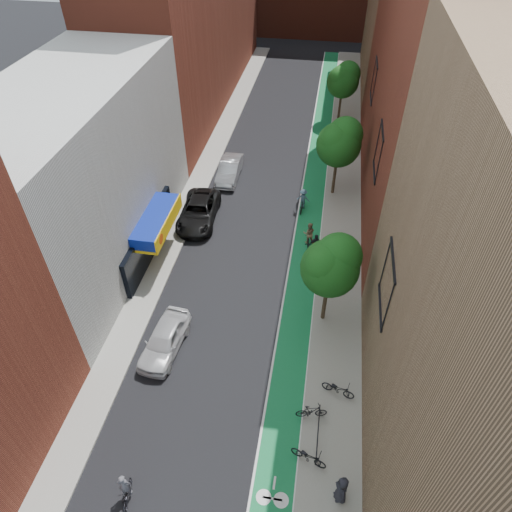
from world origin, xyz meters
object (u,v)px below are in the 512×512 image
at_px(pedestrian, 342,489).
at_px(parked_car_black, 199,212).
at_px(cyclist_lead, 126,491).
at_px(cyclist_lane_near, 309,237).
at_px(cyclist_lane_mid, 315,249).
at_px(cyclist_lane_far, 303,202).
at_px(parked_car_white, 165,340).
at_px(parked_car_silver, 229,170).

bearing_deg(pedestrian, parked_car_black, -162.52).
bearing_deg(cyclist_lead, parked_car_black, -94.54).
height_order(cyclist_lane_near, cyclist_lane_mid, cyclist_lane_near).
height_order(parked_car_black, cyclist_lane_far, cyclist_lane_far).
relative_size(cyclist_lead, cyclist_lane_far, 1.02).
bearing_deg(cyclist_lane_mid, parked_car_white, 40.50).
distance_m(parked_car_white, cyclist_lead, 8.28).
relative_size(parked_car_silver, cyclist_lane_mid, 2.39).
bearing_deg(cyclist_lane_far, cyclist_lane_near, 108.13).
bearing_deg(cyclist_lane_far, cyclist_lead, 83.82).
bearing_deg(parked_car_white, parked_car_black, 100.74).
bearing_deg(parked_car_silver, pedestrian, -68.27).
bearing_deg(parked_car_black, cyclist_lane_far, 15.37).
xyz_separation_m(parked_car_silver, cyclist_lane_mid, (8.22, -9.39, 0.01)).
height_order(parked_car_silver, cyclist_lane_near, cyclist_lane_near).
bearing_deg(parked_car_black, cyclist_lane_mid, -20.73).
relative_size(cyclist_lane_near, cyclist_lane_far, 1.08).
xyz_separation_m(cyclist_lane_near, cyclist_lane_mid, (0.58, -1.17, -0.12)).
relative_size(parked_car_black, parked_car_silver, 1.20).
bearing_deg(parked_car_black, cyclist_lead, -87.32).
xyz_separation_m(cyclist_lead, cyclist_lane_near, (6.57, 18.81, 0.26)).
xyz_separation_m(parked_car_black, cyclist_lane_far, (7.91, 2.67, 0.03)).
bearing_deg(cyclist_lane_far, cyclist_lane_mid, 111.73).
distance_m(parked_car_silver, cyclist_lane_near, 11.22).
distance_m(parked_car_white, cyclist_lane_near, 12.94).
xyz_separation_m(parked_car_black, parked_car_silver, (1.08, 6.47, -0.01)).
height_order(parked_car_white, cyclist_lane_mid, cyclist_lane_mid).
distance_m(parked_car_black, cyclist_lead, 20.67).
distance_m(cyclist_lane_mid, pedestrian, 16.27).
bearing_deg(pedestrian, cyclist_lane_far, 175.77).
bearing_deg(pedestrian, parked_car_silver, -171.45).
xyz_separation_m(cyclist_lead, cyclist_lane_far, (5.76, 23.23, 0.17)).
relative_size(parked_car_white, parked_car_silver, 0.95).
bearing_deg(cyclist_lead, pedestrian, 178.69).
bearing_deg(cyclist_lane_near, cyclist_lane_mid, 109.57).
relative_size(parked_car_white, parked_car_black, 0.79).
bearing_deg(cyclist_lane_mid, pedestrian, 89.05).
distance_m(parked_car_white, parked_car_silver, 18.80).
relative_size(parked_car_white, pedestrian, 2.60).
xyz_separation_m(parked_car_white, cyclist_lane_far, (6.64, 15.00, 0.06)).
bearing_deg(cyclist_lane_mid, parked_car_silver, -57.79).
xyz_separation_m(cyclist_lane_mid, cyclist_lane_far, (-1.39, 5.59, 0.03)).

